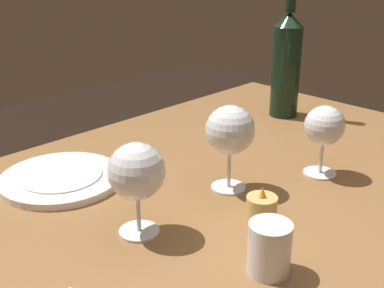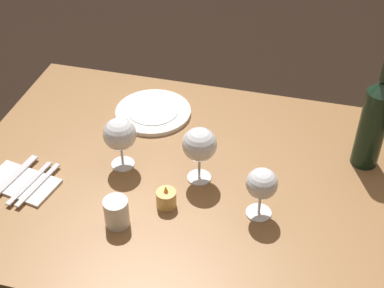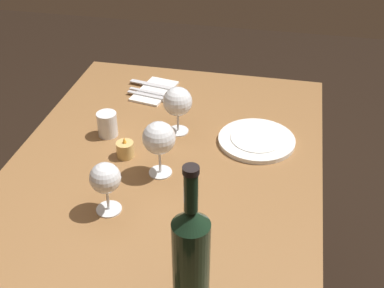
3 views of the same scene
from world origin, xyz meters
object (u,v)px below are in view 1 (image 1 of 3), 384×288
at_px(dinner_plate, 61,178).
at_px(wine_glass_centre, 231,132).
at_px(water_tumbler, 269,250).
at_px(votive_candle, 261,210).
at_px(wine_glass_right, 324,127).
at_px(wine_glass_left, 138,173).
at_px(wine_bottle, 286,63).

bearing_deg(dinner_plate, wine_glass_centre, 129.73).
height_order(water_tumbler, votive_candle, water_tumbler).
bearing_deg(wine_glass_right, water_tumbler, 19.84).
distance_m(wine_glass_centre, water_tumbler, 0.27).
bearing_deg(wine_glass_left, water_tumbler, 106.91).
height_order(wine_glass_right, dinner_plate, wine_glass_right).
xyz_separation_m(wine_glass_centre, wine_bottle, (-0.43, -0.18, 0.03)).
distance_m(wine_glass_right, water_tumbler, 0.36).
height_order(votive_candle, dinner_plate, votive_candle).
height_order(wine_glass_left, wine_bottle, wine_bottle).
distance_m(wine_glass_left, water_tumbler, 0.23).
relative_size(wine_glass_left, wine_bottle, 0.42).
height_order(wine_glass_right, wine_bottle, wine_bottle).
bearing_deg(water_tumbler, wine_glass_centre, -127.02).
xyz_separation_m(wine_glass_right, wine_glass_centre, (0.18, -0.09, 0.02)).
distance_m(wine_glass_right, wine_bottle, 0.37).
xyz_separation_m(wine_glass_centre, votive_candle, (0.06, 0.12, -0.09)).
height_order(wine_glass_centre, water_tumbler, wine_glass_centre).
relative_size(wine_glass_centre, dinner_plate, 0.70).
xyz_separation_m(wine_glass_right, wine_bottle, (-0.25, -0.27, 0.04)).
distance_m(wine_bottle, dinner_plate, 0.66).
height_order(wine_bottle, votive_candle, wine_bottle).
bearing_deg(wine_bottle, dinner_plate, -6.23).
bearing_deg(wine_glass_right, votive_candle, 7.58).
bearing_deg(wine_glass_left, wine_bottle, -164.31).
xyz_separation_m(wine_bottle, votive_candle, (0.49, 0.30, -0.12)).
distance_m(water_tumbler, votive_candle, 0.14).
relative_size(wine_glass_right, wine_glass_centre, 0.87).
distance_m(wine_bottle, water_tumbler, 0.72).
bearing_deg(votive_candle, wine_glass_centre, -115.63).
height_order(wine_glass_centre, wine_bottle, wine_bottle).
xyz_separation_m(wine_glass_left, dinner_plate, (-0.01, -0.25, -0.10)).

